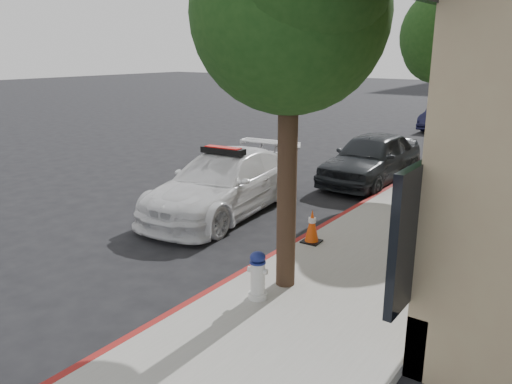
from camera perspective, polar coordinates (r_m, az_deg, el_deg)
The scene contains 11 objects.
ground at distance 11.29m, azimuth -3.66°, elevation -3.60°, with size 120.00×120.00×0.00m, color black.
sidewalk at distance 18.85m, azimuth 25.28°, elevation 3.07°, with size 3.20×50.00×0.15m, color gray.
curb_strip at distance 19.17m, azimuth 20.78°, elevation 3.76°, with size 0.12×50.00×0.15m, color maroon.
tree_near at distance 7.31m, azimuth 4.05°, elevation 19.88°, with size 2.92×2.82×5.62m.
tree_mid at distance 14.71m, azimuth 21.41°, elevation 16.40°, with size 2.77×2.64×5.43m.
tree_far at distance 22.53m, azimuth 26.93°, elevation 15.84°, with size 3.10×3.00×5.81m.
police_car at distance 11.87m, azimuth -3.72°, elevation 1.04°, with size 2.54×5.17×1.60m.
parked_car_mid at distance 14.96m, azimuth 13.05°, elevation 3.82°, with size 1.75×4.34×1.48m, color #202428.
parked_car_far at distance 26.37m, azimuth 20.64°, elevation 8.08°, with size 1.36×3.89×1.28m, color #141433.
fire_hydrant at distance 7.55m, azimuth 0.19°, elevation -9.55°, with size 0.32×0.29×0.75m.
traffic_cone at distance 9.74m, azimuth 6.42°, elevation -3.91°, with size 0.36×0.36×0.66m.
Camera 1 is at (6.78, -8.21, 3.76)m, focal length 35.00 mm.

